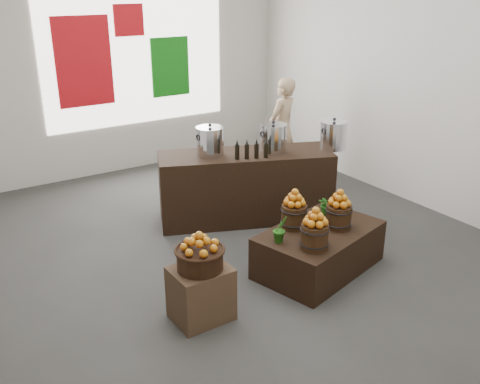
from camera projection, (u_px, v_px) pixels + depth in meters
ground at (235, 245)px, 6.72m from camera, size 7.00×7.00×0.00m
back_wall at (119, 53)px, 8.71m from camera, size 6.00×0.04×4.00m
back_opening at (136, 51)px, 8.84m from camera, size 3.20×0.02×2.40m
deco_red_left at (84, 62)px, 8.42m from camera, size 0.90×0.04×1.40m
deco_green_right at (170, 67)px, 9.25m from camera, size 0.70×0.04×1.00m
deco_red_upper at (129, 20)px, 8.60m from camera, size 0.50×0.04×0.50m
crate at (201, 293)px, 5.18m from camera, size 0.56×0.46×0.55m
wicker_basket at (200, 259)px, 5.04m from camera, size 0.44×0.44×0.20m
apples_in_basket at (199, 241)px, 4.97m from camera, size 0.34×0.34×0.18m
display_table at (319, 249)px, 6.08m from camera, size 1.61×1.21×0.50m
apple_bucket_front_left at (314, 236)px, 5.53m from camera, size 0.29×0.29×0.26m
apples_in_bucket_front_left at (316, 216)px, 5.45m from camera, size 0.21×0.21×0.19m
apple_bucket_front_right at (339, 217)px, 6.00m from camera, size 0.29×0.29×0.26m
apples_in_bucket_front_right at (340, 198)px, 5.91m from camera, size 0.21×0.21×0.19m
apple_bucket_rear at (294, 216)px, 6.01m from camera, size 0.29×0.29×0.26m
apples_in_bucket_rear at (295, 197)px, 5.92m from camera, size 0.21×0.21×0.19m
herb_garnish_right at (327, 204)px, 6.36m from camera, size 0.22×0.19×0.24m
herb_garnish_left at (280, 229)px, 5.66m from camera, size 0.17×0.13×0.30m
counter at (246, 186)px, 7.30m from camera, size 2.43×1.58×0.95m
stock_pot_left at (210, 142)px, 6.98m from camera, size 0.36×0.36×0.36m
stock_pot_center at (273, 139)px, 7.12m from camera, size 0.36×0.36×0.36m
stock_pot_right at (333, 136)px, 7.27m from camera, size 0.36×0.36×0.36m
oil_cruets at (249, 149)px, 6.86m from camera, size 0.34×0.19×0.26m
shopper at (282, 128)px, 8.78m from camera, size 0.71×0.59×1.66m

